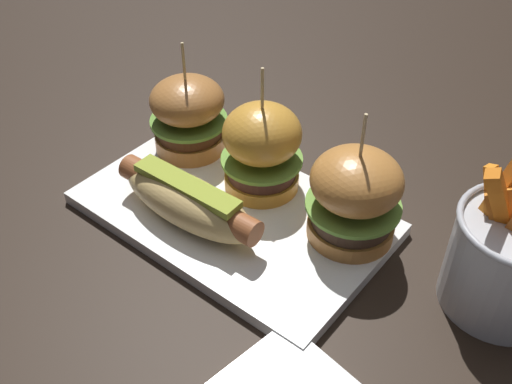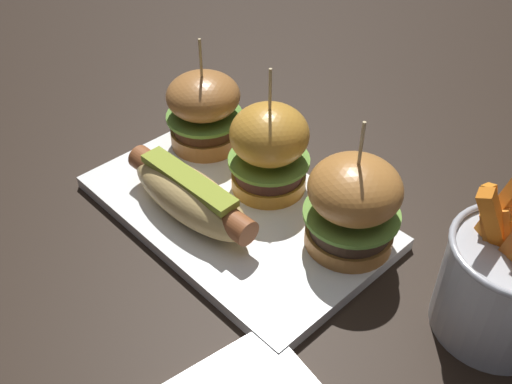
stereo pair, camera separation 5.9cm
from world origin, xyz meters
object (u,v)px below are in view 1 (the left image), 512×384
at_px(slider_left, 188,114).
at_px(slider_center, 262,148).
at_px(slider_right, 355,196).
at_px(fries_bucket, 510,259).
at_px(hot_dog, 188,200).
at_px(platter_main, 233,213).

xyz_separation_m(slider_left, slider_center, (0.11, -0.00, 0.00)).
xyz_separation_m(slider_right, fries_bucket, (0.15, 0.02, -0.01)).
height_order(slider_left, slider_center, slider_center).
height_order(slider_center, fries_bucket, slider_center).
bearing_deg(hot_dog, slider_center, 76.08).
bearing_deg(fries_bucket, slider_center, -175.84).
height_order(hot_dog, slider_center, slider_center).
bearing_deg(platter_main, slider_center, 90.54).
distance_m(platter_main, hot_dog, 0.06).
xyz_separation_m(hot_dog, fries_bucket, (0.29, 0.11, 0.01)).
xyz_separation_m(platter_main, hot_dog, (-0.02, -0.04, 0.03)).
distance_m(slider_left, slider_right, 0.23).
height_order(hot_dog, fries_bucket, fries_bucket).
relative_size(hot_dog, slider_center, 1.20).
height_order(platter_main, hot_dog, hot_dog).
relative_size(hot_dog, fries_bucket, 1.17).
relative_size(slider_left, slider_right, 0.96).
distance_m(slider_center, fries_bucket, 0.27).
relative_size(slider_left, slider_center, 0.94).
relative_size(hot_dog, slider_left, 1.28).
distance_m(hot_dog, slider_right, 0.17).
relative_size(platter_main, slider_left, 2.36).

